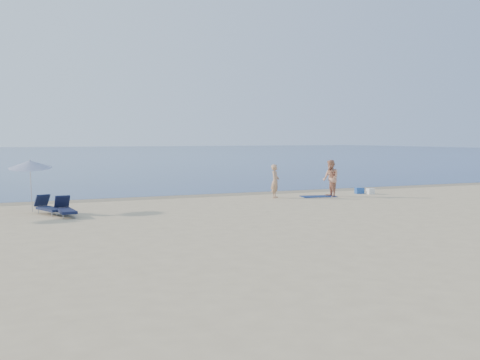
% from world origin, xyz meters
% --- Properties ---
extents(sea, '(240.00, 160.00, 0.01)m').
position_xyz_m(sea, '(0.00, 100.00, 0.00)').
color(sea, '#0D224F').
rests_on(sea, ground).
extents(wet_sand_strip, '(240.00, 1.60, 0.00)m').
position_xyz_m(wet_sand_strip, '(0.00, 19.40, 0.00)').
color(wet_sand_strip, '#847254').
rests_on(wet_sand_strip, ground).
extents(person_left, '(0.69, 0.71, 1.64)m').
position_xyz_m(person_left, '(1.79, 16.83, 0.82)').
color(person_left, tan).
rests_on(person_left, ground).
extents(person_right, '(0.82, 0.99, 1.85)m').
position_xyz_m(person_right, '(4.58, 16.18, 0.92)').
color(person_right, tan).
rests_on(person_right, ground).
extents(beach_towel, '(1.88, 1.30, 0.03)m').
position_xyz_m(beach_towel, '(4.03, 16.44, 0.01)').
color(beach_towel, '#0F1E4B').
rests_on(beach_towel, ground).
extents(white_bag, '(0.36, 0.31, 0.30)m').
position_xyz_m(white_bag, '(7.24, 16.49, 0.15)').
color(white_bag, silver).
rests_on(white_bag, ground).
extents(blue_cooler, '(0.48, 0.37, 0.31)m').
position_xyz_m(blue_cooler, '(6.88, 16.95, 0.15)').
color(blue_cooler, '#1C489B').
rests_on(blue_cooler, ground).
extents(umbrella_near, '(2.15, 2.16, 2.18)m').
position_xyz_m(umbrella_near, '(-9.61, 16.14, 1.89)').
color(umbrella_near, silver).
rests_on(umbrella_near, ground).
extents(lounger_left, '(1.01, 1.75, 0.73)m').
position_xyz_m(lounger_left, '(-9.07, 14.95, 0.27)').
color(lounger_left, '#141B37').
rests_on(lounger_left, ground).
extents(lounger_right, '(0.62, 1.71, 0.75)m').
position_xyz_m(lounger_right, '(-8.59, 14.08, 0.27)').
color(lounger_right, '#121734').
rests_on(lounger_right, ground).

